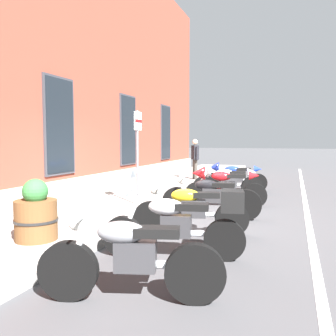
{
  "coord_description": "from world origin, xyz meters",
  "views": [
    {
      "loc": [
        -7.66,
        -2.88,
        1.74
      ],
      "look_at": [
        0.93,
        0.2,
        1.02
      ],
      "focal_mm": 37.81,
      "sensor_mm": 36.0,
      "label": 1
    }
  ],
  "objects_px": {
    "motorcycle_grey_naked": "(129,258)",
    "parking_sign": "(138,144)",
    "barrel_planter": "(36,215)",
    "motorcycle_yellow_naked": "(189,210)",
    "motorcycle_silver_touring": "(181,222)",
    "pedestrian_dark_jacket": "(195,157)",
    "motorcycle_red_sport": "(222,185)",
    "motorcycle_white_sport": "(225,180)",
    "motorcycle_blue_sport": "(232,175)",
    "motorcycle_black_naked": "(210,197)"
  },
  "relations": [
    {
      "from": "pedestrian_dark_jacket",
      "to": "barrel_planter",
      "type": "distance_m",
      "value": 9.42
    },
    {
      "from": "motorcycle_blue_sport",
      "to": "barrel_planter",
      "type": "relative_size",
      "value": 2.18
    },
    {
      "from": "motorcycle_blue_sport",
      "to": "pedestrian_dark_jacket",
      "type": "relative_size",
      "value": 1.32
    },
    {
      "from": "motorcycle_red_sport",
      "to": "barrel_planter",
      "type": "bearing_deg",
      "value": 155.57
    },
    {
      "from": "motorcycle_grey_naked",
      "to": "motorcycle_blue_sport",
      "type": "bearing_deg",
      "value": 2.3
    },
    {
      "from": "motorcycle_silver_touring",
      "to": "parking_sign",
      "type": "height_order",
      "value": "parking_sign"
    },
    {
      "from": "parking_sign",
      "to": "motorcycle_white_sport",
      "type": "bearing_deg",
      "value": -31.29
    },
    {
      "from": "pedestrian_dark_jacket",
      "to": "barrel_planter",
      "type": "xyz_separation_m",
      "value": [
        -9.41,
        0.03,
        -0.51
      ]
    },
    {
      "from": "motorcycle_grey_naked",
      "to": "parking_sign",
      "type": "bearing_deg",
      "value": 23.53
    },
    {
      "from": "motorcycle_grey_naked",
      "to": "motorcycle_white_sport",
      "type": "xyz_separation_m",
      "value": [
        7.27,
        0.33,
        0.07
      ]
    },
    {
      "from": "motorcycle_silver_touring",
      "to": "motorcycle_blue_sport",
      "type": "xyz_separation_m",
      "value": [
        7.24,
        0.45,
        -0.01
      ]
    },
    {
      "from": "motorcycle_black_naked",
      "to": "motorcycle_yellow_naked",
      "type": "bearing_deg",
      "value": 178.84
    },
    {
      "from": "motorcycle_silver_touring",
      "to": "motorcycle_white_sport",
      "type": "height_order",
      "value": "motorcycle_silver_touring"
    },
    {
      "from": "motorcycle_yellow_naked",
      "to": "pedestrian_dark_jacket",
      "type": "relative_size",
      "value": 1.27
    },
    {
      "from": "barrel_planter",
      "to": "motorcycle_silver_touring",
      "type": "bearing_deg",
      "value": -81.62
    },
    {
      "from": "motorcycle_white_sport",
      "to": "parking_sign",
      "type": "relative_size",
      "value": 0.89
    },
    {
      "from": "motorcycle_grey_naked",
      "to": "motorcycle_silver_touring",
      "type": "xyz_separation_m",
      "value": [
        1.52,
        -0.1,
        0.07
      ]
    },
    {
      "from": "motorcycle_silver_touring",
      "to": "motorcycle_red_sport",
      "type": "xyz_separation_m",
      "value": [
        4.25,
        0.23,
        0.02
      ]
    },
    {
      "from": "motorcycle_white_sport",
      "to": "motorcycle_grey_naked",
      "type": "bearing_deg",
      "value": -177.39
    },
    {
      "from": "motorcycle_white_sport",
      "to": "motorcycle_black_naked",
      "type": "bearing_deg",
      "value": -175.95
    },
    {
      "from": "motorcycle_red_sport",
      "to": "pedestrian_dark_jacket",
      "type": "relative_size",
      "value": 1.3
    },
    {
      "from": "motorcycle_yellow_naked",
      "to": "motorcycle_blue_sport",
      "type": "bearing_deg",
      "value": 1.92
    },
    {
      "from": "motorcycle_white_sport",
      "to": "motorcycle_silver_touring",
      "type": "bearing_deg",
      "value": -175.75
    },
    {
      "from": "motorcycle_silver_touring",
      "to": "barrel_planter",
      "type": "xyz_separation_m",
      "value": [
        -0.34,
        2.31,
        0.0
      ]
    },
    {
      "from": "motorcycle_white_sport",
      "to": "motorcycle_blue_sport",
      "type": "bearing_deg",
      "value": 0.81
    },
    {
      "from": "motorcycle_grey_naked",
      "to": "pedestrian_dark_jacket",
      "type": "relative_size",
      "value": 1.22
    },
    {
      "from": "motorcycle_red_sport",
      "to": "motorcycle_blue_sport",
      "type": "bearing_deg",
      "value": 4.22
    },
    {
      "from": "parking_sign",
      "to": "motorcycle_blue_sport",
      "type": "bearing_deg",
      "value": -21.18
    },
    {
      "from": "pedestrian_dark_jacket",
      "to": "barrel_planter",
      "type": "relative_size",
      "value": 1.65
    },
    {
      "from": "motorcycle_white_sport",
      "to": "barrel_planter",
      "type": "height_order",
      "value": "barrel_planter"
    },
    {
      "from": "motorcycle_yellow_naked",
      "to": "motorcycle_black_naked",
      "type": "height_order",
      "value": "motorcycle_black_naked"
    },
    {
      "from": "motorcycle_silver_touring",
      "to": "pedestrian_dark_jacket",
      "type": "xyz_separation_m",
      "value": [
        9.07,
        2.28,
        0.51
      ]
    },
    {
      "from": "motorcycle_red_sport",
      "to": "barrel_planter",
      "type": "height_order",
      "value": "barrel_planter"
    },
    {
      "from": "pedestrian_dark_jacket",
      "to": "motorcycle_grey_naked",
      "type": "bearing_deg",
      "value": -168.34
    },
    {
      "from": "motorcycle_silver_touring",
      "to": "motorcycle_white_sport",
      "type": "bearing_deg",
      "value": 4.25
    },
    {
      "from": "motorcycle_blue_sport",
      "to": "barrel_planter",
      "type": "bearing_deg",
      "value": 166.17
    },
    {
      "from": "motorcycle_grey_naked",
      "to": "parking_sign",
      "type": "height_order",
      "value": "parking_sign"
    },
    {
      "from": "motorcycle_red_sport",
      "to": "motorcycle_blue_sport",
      "type": "xyz_separation_m",
      "value": [
        2.99,
        0.22,
        -0.03
      ]
    },
    {
      "from": "motorcycle_silver_touring",
      "to": "motorcycle_blue_sport",
      "type": "distance_m",
      "value": 7.25
    },
    {
      "from": "barrel_planter",
      "to": "motorcycle_yellow_naked",
      "type": "bearing_deg",
      "value": -51.57
    },
    {
      "from": "motorcycle_yellow_naked",
      "to": "motorcycle_black_naked",
      "type": "distance_m",
      "value": 1.51
    },
    {
      "from": "motorcycle_silver_touring",
      "to": "motorcycle_yellow_naked",
      "type": "distance_m",
      "value": 1.32
    },
    {
      "from": "motorcycle_silver_touring",
      "to": "barrel_planter",
      "type": "relative_size",
      "value": 2.13
    },
    {
      "from": "motorcycle_black_naked",
      "to": "barrel_planter",
      "type": "bearing_deg",
      "value": 146.36
    },
    {
      "from": "motorcycle_grey_naked",
      "to": "motorcycle_red_sport",
      "type": "relative_size",
      "value": 0.93
    },
    {
      "from": "motorcycle_red_sport",
      "to": "motorcycle_blue_sport",
      "type": "height_order",
      "value": "motorcycle_red_sport"
    },
    {
      "from": "motorcycle_red_sport",
      "to": "parking_sign",
      "type": "bearing_deg",
      "value": 123.37
    },
    {
      "from": "motorcycle_yellow_naked",
      "to": "motorcycle_red_sport",
      "type": "distance_m",
      "value": 2.96
    },
    {
      "from": "motorcycle_yellow_naked",
      "to": "motorcycle_white_sport",
      "type": "relative_size",
      "value": 1.01
    },
    {
      "from": "motorcycle_white_sport",
      "to": "parking_sign",
      "type": "distance_m",
      "value": 3.36
    }
  ]
}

